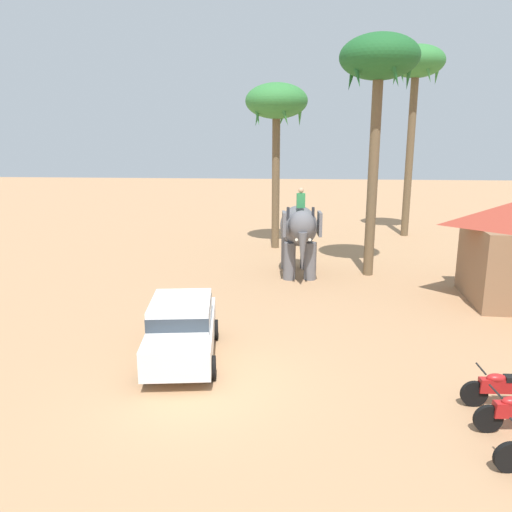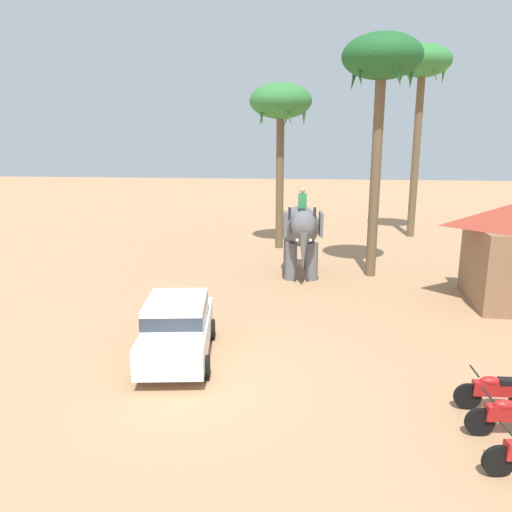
{
  "view_description": "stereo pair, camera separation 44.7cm",
  "coord_description": "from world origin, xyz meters",
  "px_view_note": "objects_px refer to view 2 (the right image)",
  "views": [
    {
      "loc": [
        2.21,
        -11.31,
        5.97
      ],
      "look_at": [
        0.74,
        6.82,
        1.6
      ],
      "focal_mm": 35.34,
      "sensor_mm": 36.0,
      "label": 1
    },
    {
      "loc": [
        2.65,
        -11.27,
        5.97
      ],
      "look_at": [
        0.74,
        6.82,
        1.6
      ],
      "focal_mm": 35.34,
      "sensor_mm": 36.0,
      "label": 2
    }
  ],
  "objects_px": {
    "motorcycle_second_in_row": "(510,415)",
    "palm_tree_left_of_road": "(381,66)",
    "palm_tree_behind_elephant": "(422,70)",
    "palm_tree_near_hut": "(281,106)",
    "motorcycle_mid_row": "(496,391)",
    "car_sedan_foreground": "(177,326)",
    "elephant_with_mahout": "(301,231)"
  },
  "relations": [
    {
      "from": "motorcycle_second_in_row",
      "to": "motorcycle_mid_row",
      "type": "distance_m",
      "value": 1.01
    },
    {
      "from": "motorcycle_mid_row",
      "to": "palm_tree_left_of_road",
      "type": "distance_m",
      "value": 13.81
    },
    {
      "from": "motorcycle_second_in_row",
      "to": "palm_tree_left_of_road",
      "type": "bearing_deg",
      "value": 96.71
    },
    {
      "from": "palm_tree_near_hut",
      "to": "palm_tree_left_of_road",
      "type": "height_order",
      "value": "palm_tree_left_of_road"
    },
    {
      "from": "motorcycle_second_in_row",
      "to": "palm_tree_near_hut",
      "type": "relative_size",
      "value": 0.21
    },
    {
      "from": "motorcycle_second_in_row",
      "to": "motorcycle_mid_row",
      "type": "xyz_separation_m",
      "value": [
        0.06,
        1.01,
        0.0
      ]
    },
    {
      "from": "car_sedan_foreground",
      "to": "palm_tree_near_hut",
      "type": "xyz_separation_m",
      "value": [
        1.92,
        14.27,
        6.49
      ]
    },
    {
      "from": "car_sedan_foreground",
      "to": "palm_tree_left_of_road",
      "type": "relative_size",
      "value": 0.43
    },
    {
      "from": "motorcycle_mid_row",
      "to": "palm_tree_near_hut",
      "type": "height_order",
      "value": "palm_tree_near_hut"
    },
    {
      "from": "elephant_with_mahout",
      "to": "palm_tree_left_of_road",
      "type": "xyz_separation_m",
      "value": [
        3.06,
        0.32,
        6.66
      ]
    },
    {
      "from": "elephant_with_mahout",
      "to": "motorcycle_mid_row",
      "type": "relative_size",
      "value": 2.18
    },
    {
      "from": "palm_tree_behind_elephant",
      "to": "palm_tree_near_hut",
      "type": "height_order",
      "value": "palm_tree_behind_elephant"
    },
    {
      "from": "elephant_with_mahout",
      "to": "palm_tree_near_hut",
      "type": "xyz_separation_m",
      "value": [
        -1.25,
        5.48,
        5.43
      ]
    },
    {
      "from": "motorcycle_second_in_row",
      "to": "palm_tree_behind_elephant",
      "type": "height_order",
      "value": "palm_tree_behind_elephant"
    },
    {
      "from": "car_sedan_foreground",
      "to": "motorcycle_second_in_row",
      "type": "height_order",
      "value": "car_sedan_foreground"
    },
    {
      "from": "car_sedan_foreground",
      "to": "palm_tree_behind_elephant",
      "type": "relative_size",
      "value": 0.39
    },
    {
      "from": "motorcycle_second_in_row",
      "to": "palm_tree_near_hut",
      "type": "xyz_separation_m",
      "value": [
        -5.72,
        17.19,
        6.95
      ]
    },
    {
      "from": "palm_tree_near_hut",
      "to": "elephant_with_mahout",
      "type": "bearing_deg",
      "value": -77.16
    },
    {
      "from": "palm_tree_behind_elephant",
      "to": "palm_tree_near_hut",
      "type": "distance_m",
      "value": 8.97
    },
    {
      "from": "elephant_with_mahout",
      "to": "palm_tree_left_of_road",
      "type": "bearing_deg",
      "value": 5.91
    },
    {
      "from": "palm_tree_behind_elephant",
      "to": "palm_tree_near_hut",
      "type": "relative_size",
      "value": 1.28
    },
    {
      "from": "motorcycle_second_in_row",
      "to": "palm_tree_behind_elephant",
      "type": "bearing_deg",
      "value": 84.6
    },
    {
      "from": "palm_tree_near_hut",
      "to": "palm_tree_left_of_road",
      "type": "relative_size",
      "value": 0.86
    },
    {
      "from": "motorcycle_second_in_row",
      "to": "palm_tree_left_of_road",
      "type": "relative_size",
      "value": 0.18
    },
    {
      "from": "elephant_with_mahout",
      "to": "palm_tree_left_of_road",
      "type": "relative_size",
      "value": 0.4
    },
    {
      "from": "motorcycle_second_in_row",
      "to": "palm_tree_behind_elephant",
      "type": "distance_m",
      "value": 23.18
    },
    {
      "from": "elephant_with_mahout",
      "to": "motorcycle_second_in_row",
      "type": "bearing_deg",
      "value": -69.1
    },
    {
      "from": "elephant_with_mahout",
      "to": "palm_tree_left_of_road",
      "type": "distance_m",
      "value": 7.33
    },
    {
      "from": "elephant_with_mahout",
      "to": "palm_tree_behind_elephant",
      "type": "height_order",
      "value": "palm_tree_behind_elephant"
    },
    {
      "from": "car_sedan_foreground",
      "to": "palm_tree_near_hut",
      "type": "relative_size",
      "value": 0.5
    },
    {
      "from": "motorcycle_second_in_row",
      "to": "palm_tree_behind_elephant",
      "type": "relative_size",
      "value": 0.16
    },
    {
      "from": "motorcycle_mid_row",
      "to": "palm_tree_behind_elephant",
      "type": "distance_m",
      "value": 22.25
    }
  ]
}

